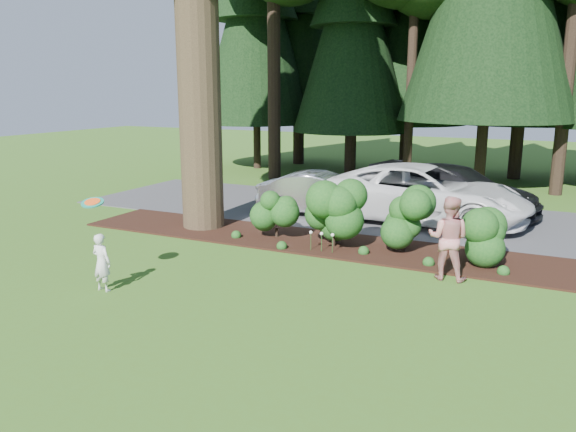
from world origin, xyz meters
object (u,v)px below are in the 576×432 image
Objects in this scene: child at (102,262)px; frisbee at (92,202)px; car_silver_wagon at (323,194)px; car_dark_suv at (455,190)px; adult at (448,238)px; car_white_suv at (423,194)px.

child is 2.58× the size of frisbee.
child is (-1.43, -8.61, -0.12)m from car_silver_wagon.
car_silver_wagon is at bearing 78.13° from frisbee.
adult is at bearing -160.56° from car_dark_suv.
child is (-4.65, -9.03, -0.32)m from car_white_suv.
adult is (1.68, -5.13, 0.00)m from car_white_suv.
adult is at bearing -157.52° from car_white_suv.
car_dark_suv is at bearing 61.66° from frisbee.
frisbee is (-5.67, -10.52, 0.99)m from car_dark_suv.
frisbee is at bearing 163.42° from car_silver_wagon.
car_silver_wagon is 3.26m from car_white_suv.
car_white_suv is at bearing -70.71° from adult.
adult is (1.00, -6.82, 0.10)m from car_dark_suv.
child is at bearing -31.85° from frisbee.
car_dark_suv reaches higher than car_silver_wagon.
car_white_suv is at bearing 60.48° from frisbee.
adult reaches higher than child.
frisbee reaches higher than child.
car_silver_wagon reaches higher than child.
child is at bearing 165.89° from car_silver_wagon.
car_dark_suv is 11.60× the size of frisbee.
frisbee is at bearing 30.12° from adult.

